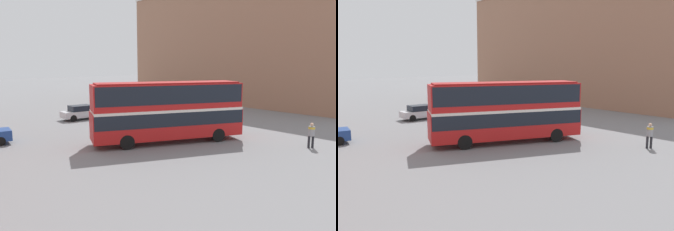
# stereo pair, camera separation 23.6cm
# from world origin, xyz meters

# --- Properties ---
(ground_plane) EXTENTS (240.00, 240.00, 0.00)m
(ground_plane) POSITION_xyz_m (0.00, 0.00, 0.00)
(ground_plane) COLOR slate
(building_row_right) EXTENTS (12.27, 38.76, 17.54)m
(building_row_right) POSITION_xyz_m (26.93, 13.45, 8.78)
(building_row_right) COLOR #9E7056
(building_row_right) RESTS_ON ground_plane
(double_decker_bus) EXTENTS (11.35, 6.38, 4.48)m
(double_decker_bus) POSITION_xyz_m (0.35, -0.56, 2.57)
(double_decker_bus) COLOR red
(double_decker_bus) RESTS_ON ground_plane
(pedestrian_foreground) EXTENTS (0.61, 0.61, 1.78)m
(pedestrian_foreground) POSITION_xyz_m (6.80, -8.30, 1.09)
(pedestrian_foreground) COLOR #232328
(pedestrian_foreground) RESTS_ON ground_plane
(parked_car_kerb_far) EXTENTS (4.22, 1.93, 1.50)m
(parked_car_kerb_far) POSITION_xyz_m (-0.05, 13.03, 0.76)
(parked_car_kerb_far) COLOR silver
(parked_car_kerb_far) RESTS_ON ground_plane
(parked_car_side_street) EXTENTS (4.35, 2.50, 1.47)m
(parked_car_side_street) POSITION_xyz_m (9.36, 6.87, 0.74)
(parked_car_side_street) COLOR black
(parked_car_side_street) RESTS_ON ground_plane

